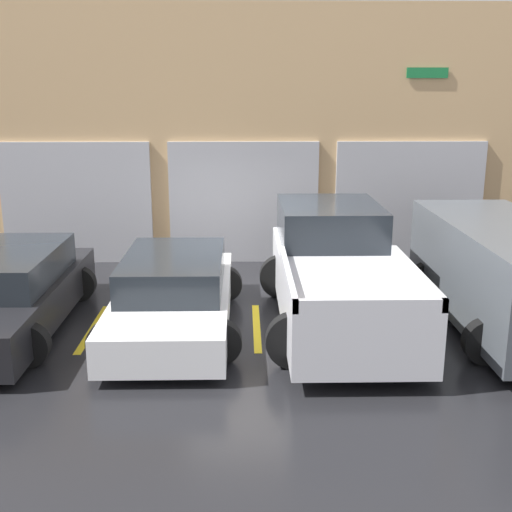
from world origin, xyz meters
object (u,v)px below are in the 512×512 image
object	(u,v)px
van_right	(504,272)
sedan_white	(174,294)
sedan_side	(8,293)
pickup_truck	(337,272)

from	to	relation	value
van_right	sedan_white	bearing A→B (deg)	179.69
sedan_white	sedan_side	world-z (taller)	sedan_side
sedan_white	sedan_side	size ratio (longest dim) A/B	0.96
sedan_white	van_right	distance (m)	5.47
sedan_side	van_right	bearing A→B (deg)	-0.19
sedan_white	van_right	bearing A→B (deg)	-0.31
van_right	sedan_side	bearing A→B (deg)	179.81
pickup_truck	van_right	bearing A→B (deg)	-6.14
pickup_truck	van_right	xyz separation A→B (m)	(2.73, -0.29, 0.07)
pickup_truck	van_right	distance (m)	2.74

